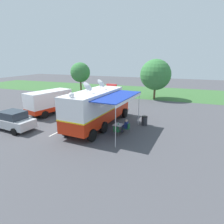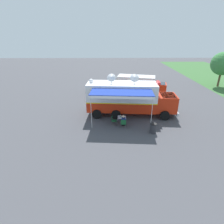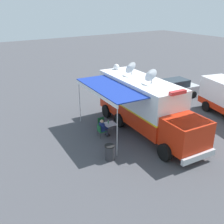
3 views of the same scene
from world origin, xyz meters
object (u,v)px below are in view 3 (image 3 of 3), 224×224
Objects in this scene: command_truck at (145,104)px; water_bottle at (108,122)px; folding_table at (110,124)px; car_behind_truck at (176,88)px; folding_chair_beside_table at (102,123)px; folding_chair_at_table at (101,130)px; seated_responder at (103,128)px; trash_bin at (110,152)px.

water_bottle is (2.32, -0.98, -1.11)m from command_truck.
folding_table is at bearing 109.78° from water_bottle.
water_bottle is 0.05× the size of car_behind_truck.
command_truck reaches higher than folding_chair_beside_table.
folding_table is 0.20× the size of car_behind_truck.
seated_responder is at bearing 175.75° from folding_chair_at_table.
trash_bin is at bearing 24.53° from command_truck.
folding_table is 0.21m from water_bottle.
folding_chair_at_table is 2.76m from trash_bin.
car_behind_truck is at bearing -163.77° from folding_chair_at_table.
car_behind_truck is at bearing -163.84° from water_bottle.
water_bottle is at bearing -70.22° from folding_table.
folding_chair_at_table is at bearing 16.23° from car_behind_truck.
folding_chair_at_table is 0.96× the size of trash_bin.
folding_chair_at_table is at bearing 55.22° from folding_chair_beside_table.
water_bottle reaches higher than trash_bin.
trash_bin reaches higher than folding_table.
folding_table is at bearing 16.99° from car_behind_truck.
command_truck is 2.75m from water_bottle.
water_bottle is 0.25× the size of trash_bin.
command_truck is 7.85m from car_behind_truck.
folding_chair_at_table is 0.70× the size of seated_responder.
folding_chair_at_table is 0.23m from seated_responder.
seated_responder reaches higher than trash_bin.
car_behind_truck is at bearing -153.32° from trash_bin.
water_bottle is at bearing 16.16° from car_behind_truck.
command_truck is 2.21× the size of car_behind_truck.
command_truck is 11.09× the size of folding_chair_beside_table.
trash_bin is (0.96, 2.59, -0.06)m from folding_chair_at_table.
car_behind_truck is (-9.95, -2.90, 0.37)m from folding_chair_at_table.
folding_table is 0.99× the size of folding_chair_at_table.
trash_bin is (1.15, 2.57, -0.20)m from seated_responder.
car_behind_truck reaches higher than water_bottle.
folding_chair_at_table is (0.75, 0.23, -0.32)m from water_bottle.
folding_chair_at_table is 10.37m from car_behind_truck.
folding_chair_beside_table is 0.70× the size of seated_responder.
command_truck is at bearing 166.38° from folding_chair_at_table.
car_behind_truck reaches higher than seated_responder.
command_truck is 10.60× the size of trash_bin.
car_behind_truck reaches higher than trash_bin.
car_behind_truck reaches higher than folding_chair_at_table.
command_truck is at bearing 27.90° from car_behind_truck.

